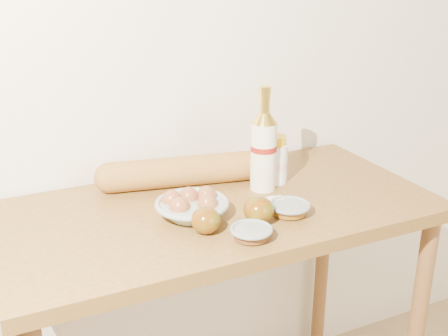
# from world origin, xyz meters

# --- Properties ---
(back_wall) EXTENTS (3.50, 0.02, 2.60)m
(back_wall) POSITION_xyz_m (0.00, 1.51, 1.30)
(back_wall) COLOR white
(back_wall) RESTS_ON ground
(table) EXTENTS (1.20, 0.60, 0.90)m
(table) POSITION_xyz_m (0.00, 1.18, 0.78)
(table) COLOR olive
(table) RESTS_ON ground
(bourbon_bottle) EXTENTS (0.10, 0.10, 0.31)m
(bourbon_bottle) POSITION_xyz_m (0.16, 1.23, 1.03)
(bourbon_bottle) COLOR white
(bourbon_bottle) RESTS_ON table
(cream_bottle) EXTENTS (0.09, 0.09, 0.15)m
(cream_bottle) POSITION_xyz_m (0.22, 1.26, 0.97)
(cream_bottle) COLOR white
(cream_bottle) RESTS_ON table
(egg_bowl) EXTENTS (0.23, 0.23, 0.07)m
(egg_bowl) POSITION_xyz_m (-0.10, 1.15, 0.93)
(egg_bowl) COLOR #99A7A1
(egg_bowl) RESTS_ON table
(baguette) EXTENTS (0.55, 0.19, 0.09)m
(baguette) POSITION_xyz_m (-0.03, 1.35, 0.94)
(baguette) COLOR #BD863A
(baguette) RESTS_ON table
(apple_redgreen_front) EXTENTS (0.09, 0.09, 0.07)m
(apple_redgreen_front) POSITION_xyz_m (-0.10, 1.04, 0.93)
(apple_redgreen_front) COLOR maroon
(apple_redgreen_front) RESTS_ON table
(apple_redgreen_right) EXTENTS (0.09, 0.09, 0.07)m
(apple_redgreen_right) POSITION_xyz_m (0.04, 1.03, 0.94)
(apple_redgreen_right) COLOR maroon
(apple_redgreen_right) RESTS_ON table
(sugar_bowl) EXTENTS (0.13, 0.13, 0.03)m
(sugar_bowl) POSITION_xyz_m (-0.01, 0.97, 0.92)
(sugar_bowl) COLOR gray
(sugar_bowl) RESTS_ON table
(syrup_bowl) EXTENTS (0.14, 0.14, 0.03)m
(syrup_bowl) POSITION_xyz_m (0.14, 1.04, 0.92)
(syrup_bowl) COLOR gray
(syrup_bowl) RESTS_ON table
(butter_stick) EXTENTS (0.10, 0.04, 0.03)m
(butter_stick) POSITION_xyz_m (0.11, 1.10, 0.91)
(butter_stick) COLOR #FFF6C5
(butter_stick) RESTS_ON table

